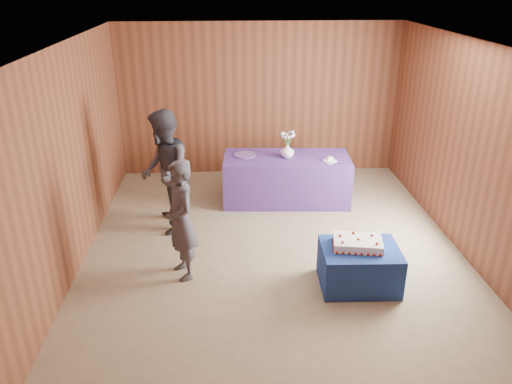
{
  "coord_description": "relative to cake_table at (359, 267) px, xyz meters",
  "views": [
    {
      "loc": [
        -0.59,
        -5.8,
        3.43
      ],
      "look_at": [
        -0.23,
        0.1,
        0.83
      ],
      "focal_mm": 35.0,
      "sensor_mm": 36.0,
      "label": 1
    }
  ],
  "objects": [
    {
      "name": "cake_table",
      "position": [
        0.0,
        0.0,
        0.0
      ],
      "size": [
        0.92,
        0.73,
        0.5
      ],
      "primitive_type": "cube",
      "rotation": [
        0.0,
        0.0,
        -0.03
      ],
      "color": "navy",
      "rests_on": "ground"
    },
    {
      "name": "vase",
      "position": [
        -0.58,
        2.47,
        0.61
      ],
      "size": [
        0.25,
        0.25,
        0.22
      ],
      "primitive_type": "imported",
      "rotation": [
        0.0,
        0.0,
        0.22
      ],
      "color": "white",
      "rests_on": "serving_table"
    },
    {
      "name": "guest_right",
      "position": [
        -2.4,
        1.6,
        0.63
      ],
      "size": [
        0.78,
        0.94,
        1.76
      ],
      "primitive_type": "imported",
      "rotation": [
        0.0,
        0.0,
        -1.43
      ],
      "color": "#373540",
      "rests_on": "ground"
    },
    {
      "name": "ground",
      "position": [
        -0.93,
        0.84,
        -0.25
      ],
      "size": [
        6.0,
        6.0,
        0.0
      ],
      "primitive_type": "plane",
      "color": "gray",
      "rests_on": "ground"
    },
    {
      "name": "plate",
      "position": [
        0.07,
        2.26,
        0.51
      ],
      "size": [
        0.27,
        0.27,
        0.01
      ],
      "primitive_type": "cylinder",
      "rotation": [
        0.0,
        0.0,
        -0.26
      ],
      "color": "white",
      "rests_on": "serving_table"
    },
    {
      "name": "serving_table",
      "position": [
        -0.58,
        2.48,
        0.12
      ],
      "size": [
        2.05,
        1.02,
        0.75
      ],
      "primitive_type": "cube",
      "rotation": [
        0.0,
        0.0,
        -0.06
      ],
      "color": "#5C348F",
      "rests_on": "ground"
    },
    {
      "name": "flower_spray",
      "position": [
        -0.58,
        2.47,
        0.87
      ],
      "size": [
        0.24,
        0.24,
        0.18
      ],
      "color": "#30712D",
      "rests_on": "vase"
    },
    {
      "name": "room_shell",
      "position": [
        -0.93,
        0.84,
        1.55
      ],
      "size": [
        5.04,
        6.04,
        2.72
      ],
      "color": "brown",
      "rests_on": "ground"
    },
    {
      "name": "guest_left",
      "position": [
        -2.09,
        0.35,
        0.5
      ],
      "size": [
        0.55,
        0.64,
        1.5
      ],
      "primitive_type": "imported",
      "rotation": [
        0.0,
        0.0,
        -1.16
      ],
      "color": "#3A3843",
      "rests_on": "ground"
    },
    {
      "name": "platter",
      "position": [
        -1.25,
        2.59,
        0.51
      ],
      "size": [
        0.42,
        0.42,
        0.02
      ],
      "primitive_type": "cylinder",
      "rotation": [
        0.0,
        0.0,
        0.22
      ],
      "color": "#644890",
      "rests_on": "serving_table"
    },
    {
      "name": "cake_slice",
      "position": [
        0.07,
        2.26,
        0.55
      ],
      "size": [
        0.08,
        0.07,
        0.09
      ],
      "rotation": [
        0.0,
        0.0,
        0.04
      ],
      "color": "white",
      "rests_on": "plate"
    },
    {
      "name": "sheet_cake",
      "position": [
        -0.03,
        0.03,
        0.3
      ],
      "size": [
        0.64,
        0.49,
        0.14
      ],
      "rotation": [
        0.0,
        0.0,
        -0.17
      ],
      "color": "white",
      "rests_on": "cake_table"
    },
    {
      "name": "knife",
      "position": [
        0.12,
        2.12,
        0.5
      ],
      "size": [
        0.26,
        0.05,
        0.0
      ],
      "primitive_type": "cube",
      "rotation": [
        0.0,
        0.0,
        0.11
      ],
      "color": "silver",
      "rests_on": "serving_table"
    }
  ]
}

